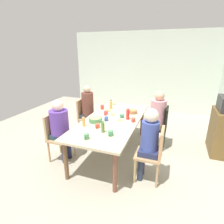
% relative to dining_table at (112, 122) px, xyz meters
% --- Properties ---
extents(ground_plane, '(7.36, 7.36, 0.00)m').
position_rel_dining_table_xyz_m(ground_plane, '(0.00, 0.00, -0.66)').
color(ground_plane, '#A09B8A').
extents(wall_left, '(0.12, 4.91, 2.60)m').
position_rel_dining_table_xyz_m(wall_left, '(-3.13, 0.00, 0.64)').
color(wall_left, silver).
rests_on(wall_left, ground_plane).
extents(dining_table, '(2.24, 1.03, 0.73)m').
position_rel_dining_table_xyz_m(dining_table, '(0.00, 0.00, 0.00)').
color(dining_table, '#C7B690').
rests_on(dining_table, ground_plane).
extents(chair_0, '(0.40, 0.40, 0.90)m').
position_rel_dining_table_xyz_m(chair_0, '(0.56, 0.89, -0.15)').
color(chair_0, tan).
rests_on(chair_0, ground_plane).
extents(person_0, '(0.30, 0.30, 1.21)m').
position_rel_dining_table_xyz_m(person_0, '(0.56, 0.80, 0.06)').
color(person_0, '#283045').
rests_on(person_0, ground_plane).
extents(chair_1, '(0.40, 0.40, 0.90)m').
position_rel_dining_table_xyz_m(chair_1, '(-0.56, -0.89, -0.15)').
color(chair_1, tan).
rests_on(chair_1, ground_plane).
extents(person_1, '(0.30, 0.30, 1.24)m').
position_rel_dining_table_xyz_m(person_1, '(-0.56, -0.80, 0.06)').
color(person_1, '#292C50').
rests_on(person_1, ground_plane).
extents(chair_2, '(0.40, 0.40, 0.90)m').
position_rel_dining_table_xyz_m(chair_2, '(0.56, -0.89, -0.15)').
color(chair_2, tan).
rests_on(chair_2, ground_plane).
extents(person_2, '(0.33, 0.33, 1.19)m').
position_rel_dining_table_xyz_m(person_2, '(0.56, -0.80, 0.06)').
color(person_2, '#24294C').
rests_on(person_2, ground_plane).
extents(chair_3, '(0.40, 0.40, 0.90)m').
position_rel_dining_table_xyz_m(chair_3, '(-0.56, 0.89, -0.15)').
color(chair_3, black).
rests_on(chair_3, ground_plane).
extents(person_3, '(0.32, 0.32, 1.23)m').
position_rel_dining_table_xyz_m(person_3, '(-0.56, 0.80, 0.08)').
color(person_3, brown).
rests_on(person_3, ground_plane).
extents(plate_0, '(0.23, 0.23, 0.04)m').
position_rel_dining_table_xyz_m(plate_0, '(-0.92, -0.29, 0.08)').
color(plate_0, silver).
rests_on(plate_0, dining_table).
extents(plate_1, '(0.26, 0.26, 0.04)m').
position_rel_dining_table_xyz_m(plate_1, '(0.04, 0.17, 0.08)').
color(plate_1, white).
rests_on(plate_1, dining_table).
extents(plate_2, '(0.25, 0.25, 0.04)m').
position_rel_dining_table_xyz_m(plate_2, '(-0.22, -0.06, 0.08)').
color(plate_2, white).
rests_on(plate_2, dining_table).
extents(plate_3, '(0.23, 0.23, 0.04)m').
position_rel_dining_table_xyz_m(plate_3, '(-0.42, -0.23, 0.08)').
color(plate_3, '#EBE2C7').
rests_on(plate_3, dining_table).
extents(bowl_0, '(0.18, 0.18, 0.09)m').
position_rel_dining_table_xyz_m(bowl_0, '(-0.48, 0.30, 0.11)').
color(bowl_0, '#976646').
rests_on(bowl_0, dining_table).
extents(bowl_1, '(0.25, 0.25, 0.10)m').
position_rel_dining_table_xyz_m(bowl_1, '(0.23, -0.24, 0.12)').
color(bowl_1, '#4D8855').
rests_on(bowl_1, dining_table).
extents(cup_0, '(0.12, 0.09, 0.09)m').
position_rel_dining_table_xyz_m(cup_0, '(0.67, 0.22, 0.11)').
color(cup_0, '#4E9667').
rests_on(cup_0, dining_table).
extents(cup_1, '(0.11, 0.08, 0.10)m').
position_rel_dining_table_xyz_m(cup_1, '(-0.51, -0.42, 0.11)').
color(cup_1, '#D54440').
rests_on(cup_1, dining_table).
extents(cup_2, '(0.11, 0.07, 0.08)m').
position_rel_dining_table_xyz_m(cup_2, '(0.11, -0.08, 0.11)').
color(cup_2, '#365DA1').
rests_on(cup_2, dining_table).
extents(cup_3, '(0.11, 0.08, 0.09)m').
position_rel_dining_table_xyz_m(cup_3, '(0.90, -0.09, 0.11)').
color(cup_3, '#519062').
rests_on(cup_3, dining_table).
extents(cup_4, '(0.12, 0.09, 0.08)m').
position_rel_dining_table_xyz_m(cup_4, '(-0.15, 0.15, 0.10)').
color(cup_4, '#4B9667').
rests_on(cup_4, dining_table).
extents(cup_5, '(0.11, 0.08, 0.08)m').
position_rel_dining_table_xyz_m(cup_5, '(-0.02, 0.42, 0.10)').
color(cup_5, '#D05641').
rests_on(cup_5, dining_table).
extents(cup_6, '(0.12, 0.09, 0.09)m').
position_rel_dining_table_xyz_m(cup_6, '(-0.19, -0.20, 0.11)').
color(cup_6, '#CA4846').
rests_on(cup_6, dining_table).
extents(cup_7, '(0.11, 0.08, 0.07)m').
position_rel_dining_table_xyz_m(cup_7, '(0.47, -0.10, 0.10)').
color(cup_7, '#CA4E33').
rests_on(cup_7, dining_table).
extents(bottle_0, '(0.07, 0.07, 0.24)m').
position_rel_dining_table_xyz_m(bottle_0, '(-0.11, 0.29, 0.18)').
color(bottle_0, red).
rests_on(bottle_0, dining_table).
extents(bottle_1, '(0.06, 0.06, 0.21)m').
position_rel_dining_table_xyz_m(bottle_1, '(-0.61, -0.25, 0.17)').
color(bottle_1, tan).
rests_on(bottle_1, dining_table).
extents(bottle_2, '(0.05, 0.05, 0.21)m').
position_rel_dining_table_xyz_m(bottle_2, '(0.49, -0.35, 0.16)').
color(bottle_2, tan).
rests_on(bottle_2, dining_table).
extents(bottle_3, '(0.06, 0.06, 0.22)m').
position_rel_dining_table_xyz_m(bottle_3, '(0.60, 0.06, 0.17)').
color(bottle_3, '#537A3F').
rests_on(bottle_3, dining_table).
extents(side_cabinet, '(0.70, 0.44, 0.90)m').
position_rel_dining_table_xyz_m(side_cabinet, '(-0.75, 2.10, -0.21)').
color(side_cabinet, brown).
rests_on(side_cabinet, ground_plane).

